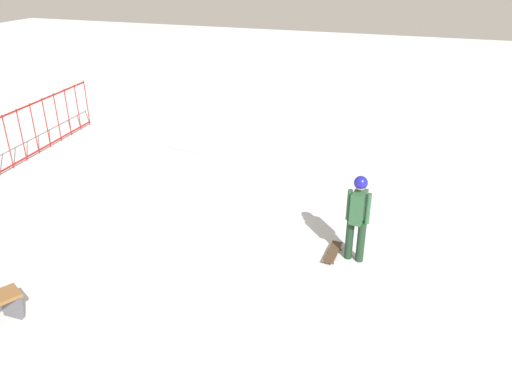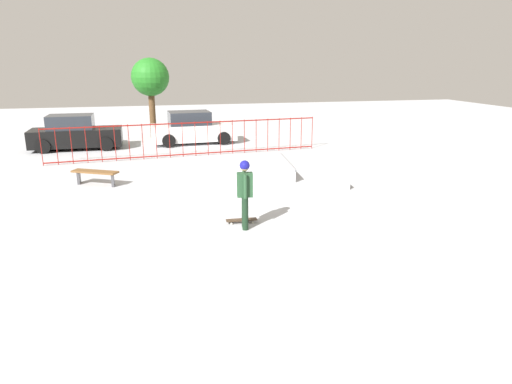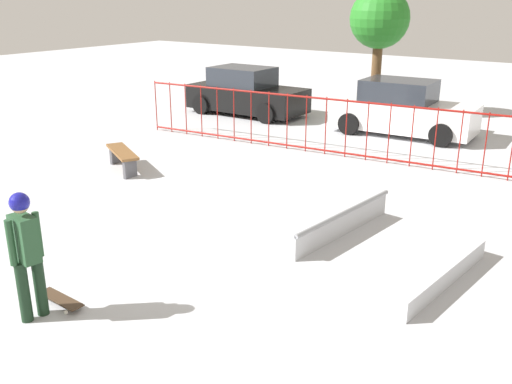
% 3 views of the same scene
% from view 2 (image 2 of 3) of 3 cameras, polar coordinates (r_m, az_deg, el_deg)
% --- Properties ---
extents(ground_plane, '(60.00, 60.00, 0.00)m').
position_cam_2_polar(ground_plane, '(14.60, -6.22, 0.04)').
color(ground_plane, '#B7BABF').
extents(skate_ramp, '(5.64, 3.15, 0.74)m').
position_cam_2_polar(skate_ramp, '(15.50, -0.82, 2.29)').
color(skate_ramp, silver).
rests_on(skate_ramp, ground).
extents(skater, '(0.41, 0.44, 1.73)m').
position_cam_2_polar(skater, '(11.09, -1.41, 0.35)').
color(skater, black).
rests_on(skater, ground).
extents(skateboard, '(0.81, 0.29, 0.09)m').
position_cam_2_polar(skateboard, '(11.74, -1.82, -3.51)').
color(skateboard, '#3F2D1E').
rests_on(skateboard, ground).
extents(perimeter_fence, '(11.70, 1.15, 1.50)m').
position_cam_2_polar(perimeter_fence, '(20.02, -8.39, 6.60)').
color(perimeter_fence, maroon).
rests_on(perimeter_fence, ground).
extents(park_bench, '(1.60, 1.11, 0.48)m').
position_cam_2_polar(park_bench, '(16.16, -19.48, 2.09)').
color(park_bench, brown).
rests_on(park_bench, ground).
extents(parked_car_black, '(4.12, 1.96, 1.60)m').
position_cam_2_polar(parked_car_black, '(23.16, -21.67, 6.81)').
color(parked_car_black, black).
rests_on(parked_car_black, ground).
extents(parked_car_white, '(4.19, 2.11, 1.60)m').
position_cam_2_polar(parked_car_white, '(23.27, -7.93, 7.82)').
color(parked_car_white, white).
rests_on(parked_car_white, ground).
extents(distant_tree, '(1.97, 1.97, 4.18)m').
position_cam_2_polar(distant_tree, '(25.22, -13.09, 13.69)').
color(distant_tree, brown).
rests_on(distant_tree, ground).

